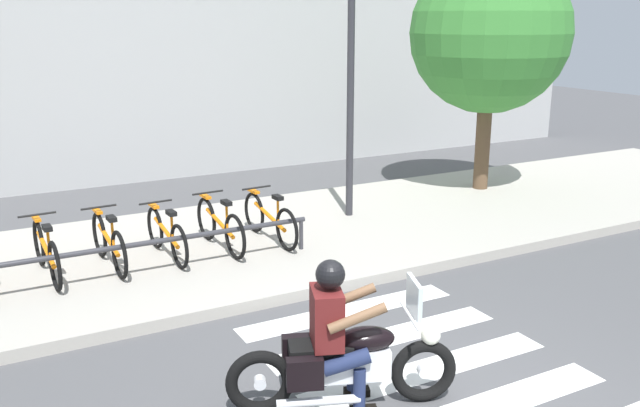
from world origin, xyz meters
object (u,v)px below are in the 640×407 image
Objects in this scene: bicycle_2 at (109,242)px; tree_near_rack at (490,34)px; bicycle_5 at (270,219)px; rider at (336,325)px; bicycle_3 at (167,235)px; bicycle_4 at (220,226)px; motorcycle at (344,362)px; bike_rack at (148,245)px; bicycle_1 at (46,252)px; street_lamp at (351,77)px.

bicycle_2 is 7.93m from tree_near_rack.
bicycle_5 is at bearing -168.25° from tree_near_rack.
rider is 0.88× the size of bicycle_3.
bicycle_3 is at bearing 94.37° from rider.
motorcycle is at bearing -95.29° from bicycle_4.
bike_rack is 7.63m from tree_near_rack.
motorcycle reaches higher than bicycle_1.
bike_rack is at bearing -167.13° from tree_near_rack.
motorcycle is 1.25× the size of bicycle_3.
street_lamp is (2.96, 4.91, 2.04)m from motorcycle.
bicycle_2 is at bearing 125.51° from bike_rack.
tree_near_rack is at bearing 7.29° from bicycle_1.
motorcycle is 0.43× the size of tree_near_rack.
bicycle_4 is 0.79m from bicycle_5.
bike_rack is (-0.72, 3.68, -0.24)m from rider.
motorcycle is at bearing -84.70° from bicycle_3.
bicycle_5 is at bearing 15.68° from bike_rack.
rider is 0.31× the size of tree_near_rack.
street_lamp reaches higher than bicycle_1.
rider is at bearing -106.55° from bicycle_5.
tree_near_rack is (6.22, 5.31, 2.68)m from motorcycle.
motorcycle is 1.19× the size of bicycle_5.
street_lamp is 3.34m from tree_near_rack.
street_lamp is at bearing 58.12° from rider.
motorcycle reaches higher than bike_rack.
motorcycle is at bearing -23.11° from rider.
bike_rack is at bearing 101.05° from rider.
bicycle_5 is (2.37, 0.00, -0.00)m from bicycle_2.
bicycle_2 is (0.79, -0.00, 0.00)m from bicycle_1.
bicycle_5 is 2.74m from street_lamp.
bike_rack is at bearing -54.49° from bicycle_2.
bicycle_2 is at bearing 180.00° from bicycle_4.
bicycle_2 is 0.35× the size of tree_near_rack.
bike_rack is at bearing -164.32° from bicycle_5.
street_lamp is (4.94, 0.65, 1.99)m from bicycle_1.
bicycle_3 is (-0.32, 4.23, -0.32)m from rider.
motorcycle is at bearing -65.13° from bicycle_1.
bike_rack is at bearing -162.23° from street_lamp.
bicycle_5 is (1.26, 4.23, -0.32)m from rider.
bike_rack is (-1.97, -0.55, 0.07)m from bicycle_5.
street_lamp reaches higher than bicycle_2.
tree_near_rack reaches higher than motorcycle.
tree_near_rack reaches higher than bicycle_2.
bicycle_3 is 7.20m from tree_near_rack.
tree_near_rack reaches higher than street_lamp.
bicycle_4 is at bearing -0.01° from bicycle_1.
motorcycle reaches higher than bicycle_2.
bicycle_3 is (-0.40, 4.26, 0.04)m from motorcycle.
bicycle_2 is 0.97× the size of bicycle_4.
bicycle_5 is 0.37× the size of bike_rack.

